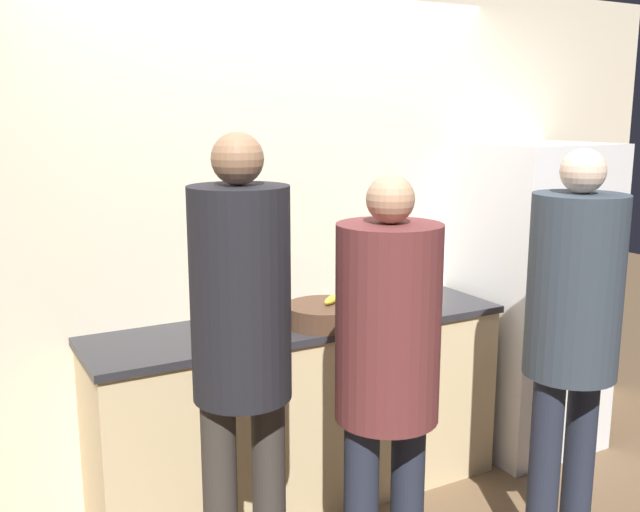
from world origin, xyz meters
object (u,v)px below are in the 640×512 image
refrigerator (530,297)px  fruit_bowl (324,314)px  person_center (387,360)px  utensil_crock (202,313)px  bottle_red (233,301)px  bottle_dark (391,290)px  cup_yellow (396,299)px  person_left (241,336)px  person_right (572,321)px

refrigerator → fruit_bowl: refrigerator is taller
person_center → utensil_crock: (-0.34, 1.03, -0.03)m
bottle_red → refrigerator: bearing=-8.4°
bottle_dark → cup_yellow: bearing=-114.6°
utensil_crock → person_left: bearing=-98.4°
person_center → fruit_bowl: person_center is taller
person_left → cup_yellow: size_ratio=19.22×
fruit_bowl → cup_yellow: (0.46, 0.07, -0.00)m
person_right → bottle_red: person_right is taller
person_left → cup_yellow: bearing=28.5°
person_right → refrigerator: bearing=52.6°
utensil_crock → bottle_red: 0.21m
refrigerator → person_right: 1.20m
person_left → fruit_bowl: (0.64, 0.52, -0.14)m
fruit_bowl → utensil_crock: bearing=157.2°
bottle_red → cup_yellow: size_ratio=2.25×
person_center → bottle_red: bearing=97.4°
utensil_crock → bottle_red: bearing=25.6°
person_right → bottle_dark: (-0.14, 1.10, -0.09)m
person_center → bottle_dark: person_center is taller
person_right → bottle_red: bearing=130.0°
person_right → bottle_red: size_ratio=8.23×
refrigerator → person_left: 2.12m
bottle_dark → person_left: bearing=-147.4°
person_center → cup_yellow: (0.65, 0.88, -0.06)m
person_center → cup_yellow: size_ratio=17.73×
refrigerator → bottle_dark: bearing=169.2°
person_center → bottle_red: person_center is taller
fruit_bowl → bottle_dark: size_ratio=2.44×
refrigerator → utensil_crock: (-1.91, 0.16, 0.13)m
refrigerator → cup_yellow: 0.93m
person_center → person_left: bearing=147.8°
fruit_bowl → utensil_crock: size_ratio=1.20×
cup_yellow → bottle_dark: bearing=65.4°
refrigerator → cup_yellow: size_ratio=18.19×
person_left → cup_yellow: person_left is taller
refrigerator → cup_yellow: refrigerator is taller
person_right → utensil_crock: person_right is taller
person_left → person_right: (1.31, -0.36, -0.04)m
bottle_dark → person_center: bearing=-124.9°
person_center → bottle_dark: 1.26m
refrigerator → person_left: person_left is taller
person_right → utensil_crock: (-1.20, 1.10, -0.08)m
bottle_red → cup_yellow: bottle_red is taller
bottle_dark → bottle_red: bearing=173.9°
refrigerator → cup_yellow: bearing=179.2°
refrigerator → person_center: refrigerator is taller
person_left → utensil_crock: size_ratio=6.08×
cup_yellow → bottle_red: bearing=163.1°
person_right → fruit_bowl: 1.11m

